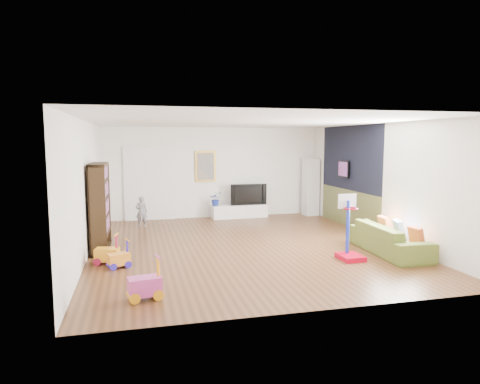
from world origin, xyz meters
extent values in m
cube|color=brown|center=(0.00, 0.00, 0.00)|extent=(6.50, 7.50, 0.00)
cube|color=white|center=(0.00, 0.00, 2.70)|extent=(6.50, 7.50, 0.00)
cube|color=white|center=(0.00, 3.75, 1.35)|extent=(6.50, 0.00, 2.70)
cube|color=white|center=(0.00, -3.75, 1.35)|extent=(6.50, 0.00, 2.70)
cube|color=white|center=(-3.25, 0.00, 1.35)|extent=(0.00, 7.50, 2.70)
cube|color=silver|center=(3.25, 0.00, 1.35)|extent=(0.00, 7.50, 2.70)
cube|color=black|center=(3.23, 1.40, 1.85)|extent=(0.01, 3.20, 1.70)
cube|color=brown|center=(3.23, 1.40, 0.50)|extent=(0.01, 3.20, 1.00)
cube|color=white|center=(-1.90, 3.71, 1.05)|extent=(1.45, 0.06, 2.10)
cube|color=gold|center=(-0.25, 3.71, 1.55)|extent=(0.62, 0.06, 0.92)
cube|color=#7F3F8C|center=(3.17, 1.60, 1.55)|extent=(0.04, 0.56, 0.46)
cube|color=white|center=(0.73, 3.44, 0.20)|extent=(1.70, 0.51, 0.39)
cube|color=silver|center=(2.98, 3.37, 0.88)|extent=(0.43, 0.43, 1.76)
cube|color=#2F1F0F|center=(-3.03, 0.37, 0.92)|extent=(0.34, 1.26, 1.84)
imported|color=#5A6A26|center=(2.75, -1.30, 0.30)|extent=(0.89, 2.08, 0.60)
cube|color=#B8021E|center=(1.74, -1.55, 0.64)|extent=(0.44, 0.53, 1.27)
cube|color=#F7A11B|center=(-2.84, -0.74, 0.28)|extent=(0.47, 0.35, 0.57)
cube|color=orange|center=(-2.62, -1.05, 0.25)|extent=(0.44, 0.36, 0.51)
cube|color=#CC4098|center=(-2.20, -2.76, 0.31)|extent=(0.51, 0.37, 0.62)
imported|color=slate|center=(-2.16, 2.65, 0.42)|extent=(0.32, 0.22, 0.83)
imported|color=black|center=(0.99, 3.45, 0.71)|extent=(1.10, 0.16, 0.63)
imported|color=navy|center=(0.00, 3.41, 0.60)|extent=(0.41, 0.37, 0.42)
cube|color=#B7481F|center=(2.96, -1.86, 0.47)|extent=(0.11, 0.35, 0.35)
cube|color=silver|center=(2.97, -1.28, 0.47)|extent=(0.22, 0.42, 0.40)
cube|color=#D56033|center=(2.98, -0.73, 0.47)|extent=(0.13, 0.38, 0.37)
camera|label=1|loc=(-2.28, -8.91, 2.29)|focal=32.00mm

